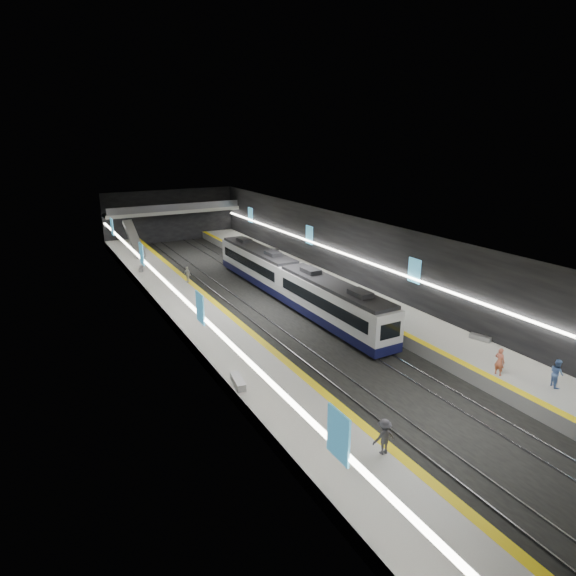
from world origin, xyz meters
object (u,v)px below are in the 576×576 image
bench_left_far (141,269)px  passenger_right_a (500,362)px  escalator (134,238)px  passenger_left_a (187,275)px  bench_right_near (480,338)px  bench_right_far (273,249)px  train (291,281)px  passenger_left_b (384,437)px  passenger_right_b (557,373)px  bench_left_near (238,382)px

bench_left_far → passenger_right_a: passenger_right_a is taller
escalator → passenger_left_a: bearing=-83.1°
bench_right_near → bench_right_far: 33.77m
escalator → train: bearing=-68.0°
escalator → passenger_left_a: 16.68m
bench_right_near → passenger_left_a: (-15.00, 25.50, 0.65)m
train → passenger_left_b: train is taller
passenger_right_b → escalator: bearing=43.8°
escalator → bench_left_far: 9.74m
train → passenger_left_b: (-8.38, -24.46, -0.26)m
passenger_right_a → bench_right_far: bearing=-10.5°
passenger_left_a → train: bearing=22.8°
escalator → bench_right_far: 18.47m
train → passenger_right_a: bearing=-80.8°
train → bench_right_far: bearing=68.7°
train → escalator: 26.69m
bench_right_near → passenger_right_a: passenger_right_a is taller
bench_right_near → passenger_left_b: size_ratio=0.85×
passenger_right_b → bench_left_far: bearing=49.2°
train → passenger_left_a: size_ratio=17.81×
passenger_left_a → bench_left_far: bearing=-176.3°
train → passenger_right_b: (5.30, -24.46, -0.27)m
escalator → passenger_left_b: (1.62, -49.20, -0.96)m
bench_right_near → passenger_left_a: passenger_left_a is taller
bench_left_near → passenger_right_a: 17.01m
bench_left_near → passenger_left_a: passenger_left_a is taller
train → bench_left_near: size_ratio=15.06×
passenger_right_b → passenger_left_b: 13.68m
passenger_right_a → train: bearing=3.1°
bench_right_far → bench_right_near: bearing=-102.6°
escalator → passenger_right_b: (15.30, -49.20, -0.98)m
bench_right_near → escalator: bearing=93.6°
bench_right_far → passenger_left_b: bearing=-123.4°
bench_left_far → passenger_left_a: (3.30, -7.02, 0.64)m
passenger_left_b → passenger_right_a: bearing=-161.8°
train → passenger_left_b: 25.86m
passenger_right_a → passenger_right_b: 3.29m
passenger_right_b → passenger_left_a: size_ratio=1.10×
bench_left_far → passenger_left_a: 7.79m
bench_right_near → bench_right_far: bench_right_far is taller
escalator → bench_right_near: size_ratio=5.01×
passenger_right_a → bench_left_near: bearing=59.7°
passenger_left_a → passenger_left_b: 32.68m
escalator → bench_right_far: escalator is taller
train → escalator: (-10.00, 24.74, 0.70)m
bench_right_far → passenger_right_a: 38.30m
bench_left_near → passenger_right_a: passenger_right_a is taller
bench_left_near → passenger_right_b: (17.30, -9.72, 0.68)m
bench_left_near → bench_left_far: bearing=97.4°
escalator → bench_left_far: escalator is taller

